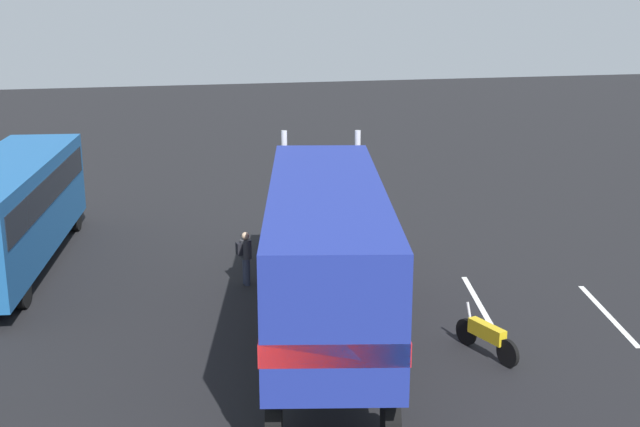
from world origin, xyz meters
TOP-DOWN VIEW (x-y plane):
  - ground_plane at (0.00, 0.00)m, footprint 120.00×120.00m
  - lane_stripe_near at (-4.18, -3.50)m, footprint 4.31×1.19m
  - lane_stripe_mid at (-5.79, -6.53)m, footprint 4.31×1.21m
  - semi_truck at (-5.16, 1.24)m, footprint 14.35×5.73m
  - person_bystander at (-1.00, 2.60)m, footprint 0.34×0.46m
  - parked_bus at (2.48, 9.46)m, footprint 11.25×4.09m
  - motorcycle at (-7.34, -2.18)m, footprint 2.05×0.69m

SIDE VIEW (x-z plane):
  - ground_plane at x=0.00m, z-range 0.00..0.00m
  - lane_stripe_near at x=-4.18m, z-range 0.00..0.01m
  - lane_stripe_mid at x=-5.79m, z-range 0.00..0.01m
  - motorcycle at x=-7.34m, z-range -0.08..1.04m
  - person_bystander at x=-1.00m, z-range 0.08..1.71m
  - parked_bus at x=2.48m, z-range 0.37..3.77m
  - semi_truck at x=-5.16m, z-range 0.27..4.77m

